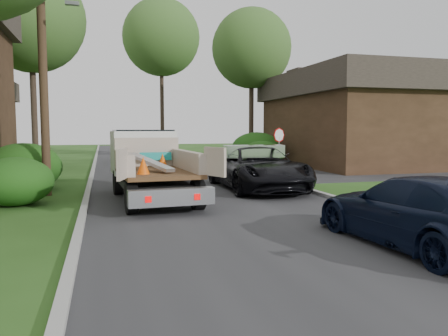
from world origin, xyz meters
name	(u,v)px	position (x,y,z in m)	size (l,w,h in m)	color
ground	(232,213)	(0.00, 0.00, 0.00)	(120.00, 120.00, 0.00)	#224413
road	(176,177)	(0.00, 10.00, 0.00)	(8.00, 90.00, 0.02)	#28282B
side_street	(392,172)	(12.00, 9.00, 0.01)	(16.00, 7.00, 0.02)	#28282B
curb_left	(91,178)	(-4.10, 10.00, 0.06)	(0.20, 90.00, 0.12)	#9E9E99
curb_right	(252,173)	(4.10, 10.00, 0.06)	(0.20, 90.00, 0.12)	#9E9E99
stop_sign	(279,141)	(5.20, 9.00, 1.78)	(0.71, 0.32, 2.48)	slate
utility_pole	(43,50)	(-5.48, 4.98, 5.17)	(2.42, 1.25, 10.00)	#382619
house_right	(359,118)	(13.00, 14.00, 3.16)	(9.72, 12.96, 6.20)	#342215
hedge_left_a	(15,181)	(-6.20, 3.00, 0.77)	(2.34, 2.34, 1.53)	#184710
hedge_left_b	(24,167)	(-6.50, 6.50, 0.94)	(2.86, 2.86, 1.87)	#184710
hedge_left_c	(30,163)	(-6.80, 10.00, 0.85)	(2.60, 2.60, 1.70)	#184710
hedge_right_a	(262,155)	(5.80, 13.00, 0.85)	(2.60, 2.60, 1.70)	#184710
hedge_right_b	(256,148)	(6.50, 16.00, 1.10)	(3.38, 3.38, 2.21)	#184710
tree_left_far	(31,19)	(-7.50, 17.00, 8.98)	(6.40, 6.40, 12.20)	#2D2119
tree_right_far	(252,49)	(7.50, 20.00, 8.48)	(6.00, 6.00, 11.50)	#2D2119
tree_center_far	(161,38)	(2.00, 30.00, 10.98)	(7.20, 7.20, 14.60)	#2D2119
flatbed_truck	(148,161)	(-1.99, 3.71, 1.29)	(2.98, 6.42, 2.38)	black
black_pickup	(257,168)	(2.40, 4.50, 0.86)	(2.86, 6.20, 1.72)	black
navy_suv	(418,211)	(2.60, -4.50, 0.74)	(2.08, 5.11, 1.48)	black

